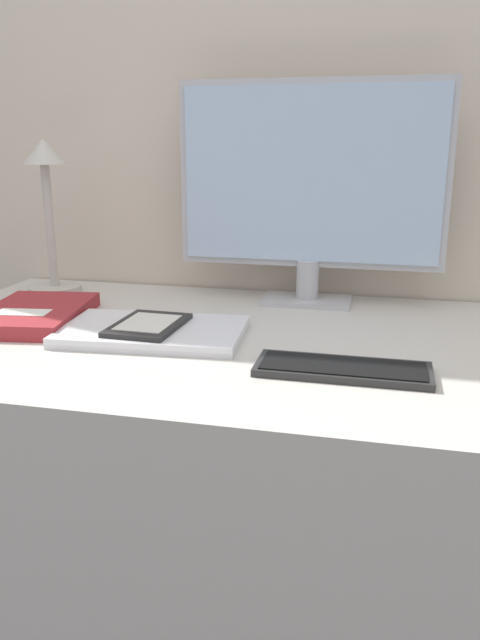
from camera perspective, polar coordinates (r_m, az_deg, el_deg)
wall_back at (r=1.51m, az=4.79°, el=19.32°), size 3.60×0.05×2.40m
desk at (r=1.33m, az=1.17°, el=-17.45°), size 1.38×0.75×0.76m
monitor at (r=1.38m, az=6.47°, el=12.12°), size 0.58×0.11×0.48m
keyboard at (r=1.00m, az=9.38°, el=-4.43°), size 0.28×0.10×0.01m
laptop at (r=1.18m, az=-7.95°, el=-1.06°), size 0.35×0.23×0.02m
ereader at (r=1.17m, az=-8.41°, el=-0.44°), size 0.12×0.17×0.01m
desk_lamp at (r=1.53m, az=-17.11°, el=9.59°), size 0.13×0.13×0.36m
notebook at (r=1.33m, az=-18.26°, el=0.50°), size 0.23×0.30×0.03m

